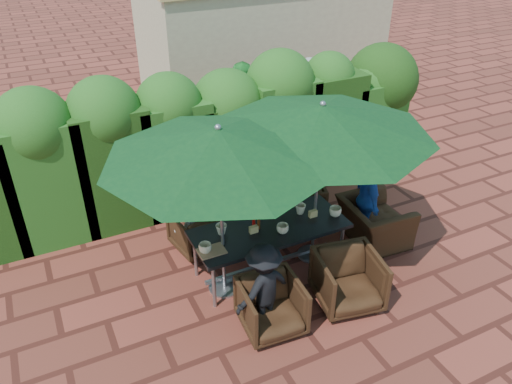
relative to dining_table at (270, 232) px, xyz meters
name	(u,v)px	position (x,y,z in m)	size (l,w,h in m)	color
ground	(262,272)	(-0.12, 0.00, -0.67)	(80.00, 80.00, 0.00)	brown
dining_table	(270,232)	(0.00, 0.00, 0.00)	(2.18, 0.90, 0.75)	black
umbrella_left	(218,144)	(-0.74, -0.08, 1.54)	(2.85, 2.85, 2.46)	gray
umbrella_right	(322,119)	(0.74, 0.02, 1.54)	(2.99, 2.99, 2.46)	gray
chair_far_left	(197,228)	(-0.74, 0.97, -0.32)	(0.70, 0.65, 0.72)	black
chair_far_mid	(237,219)	(-0.10, 0.90, -0.30)	(0.73, 0.69, 0.76)	black
chair_far_right	(295,199)	(0.95, 0.94, -0.24)	(0.84, 0.79, 0.87)	black
chair_near_left	(272,304)	(-0.49, -1.00, -0.30)	(0.74, 0.69, 0.76)	black
chair_near_right	(349,278)	(0.62, -1.04, -0.26)	(0.80, 0.75, 0.82)	black
chair_end_right	(375,215)	(1.81, -0.05, -0.23)	(1.02, 0.66, 0.89)	black
adult_far_left	(192,217)	(-0.79, 0.97, -0.10)	(0.57, 0.34, 1.15)	silver
adult_far_mid	(249,204)	(0.09, 0.88, -0.07)	(0.44, 0.36, 1.22)	#1E4AA7
adult_far_right	(287,194)	(0.79, 0.89, -0.09)	(0.56, 0.34, 1.18)	black
adult_near_left	(264,287)	(-0.55, -0.91, -0.06)	(0.78, 0.36, 1.22)	black
adult_end_right	(368,199)	(1.73, 0.07, 0.03)	(0.82, 0.41, 1.40)	#1E4AA7
child_left	(215,221)	(-0.43, 1.01, -0.31)	(0.26, 0.21, 0.73)	#DF4E9D
child_right	(261,208)	(0.35, 0.96, -0.26)	(0.30, 0.24, 0.84)	#794DA8
pedestrian_a	(242,102)	(1.52, 4.20, 0.20)	(1.64, 0.59, 1.76)	green
pedestrian_b	(274,96)	(2.42, 4.46, 0.11)	(0.76, 0.46, 1.58)	#DF4E9D
pedestrian_c	(310,91)	(3.35, 4.44, 0.10)	(0.99, 0.45, 1.55)	gray
cup_a	(205,248)	(-1.00, -0.13, 0.14)	(0.17, 0.17, 0.13)	beige
cup_b	(221,229)	(-0.65, 0.16, 0.15)	(0.15, 0.15, 0.14)	beige
cup_c	(283,229)	(0.10, -0.19, 0.14)	(0.17, 0.17, 0.13)	beige
cup_d	(300,209)	(0.56, 0.12, 0.15)	(0.16, 0.16, 0.15)	beige
cup_e	(335,212)	(0.97, -0.15, 0.15)	(0.18, 0.18, 0.14)	beige
ketchup_bottle	(254,222)	(-0.19, 0.10, 0.16)	(0.04, 0.04, 0.17)	#B20C0A
sauce_bottle	(259,224)	(-0.15, 0.04, 0.16)	(0.04, 0.04, 0.17)	#4C230C
serving_tray	(212,251)	(-0.92, -0.15, 0.09)	(0.35, 0.25, 0.02)	#9B6C4B
number_block_left	(254,229)	(-0.25, -0.01, 0.13)	(0.12, 0.06, 0.10)	#D7B46E
number_block_right	(313,214)	(0.68, -0.03, 0.13)	(0.12, 0.06, 0.10)	#D7B46E
hedge_wall	(185,131)	(-0.38, 2.32, 0.67)	(9.10, 1.60, 2.49)	#16330D
building	(262,30)	(3.38, 6.99, 0.93)	(6.20, 3.08, 3.20)	#C1B690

